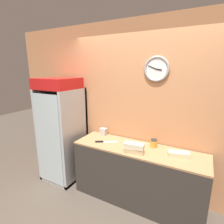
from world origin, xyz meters
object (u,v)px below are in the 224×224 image
chefs_knife (103,142)px  napkin_dispenser (104,132)px  sandwich_stack_bottom (134,151)px  sandwich_flat_left (179,154)px  beverage_cooler (63,125)px  sandwich_stack_middle (134,146)px  condiment_jar (154,143)px

chefs_knife → napkin_dispenser: napkin_dispenser is taller
sandwich_stack_bottom → sandwich_flat_left: sandwich_stack_bottom is taller
sandwich_flat_left → chefs_knife: (-1.10, -0.08, -0.02)m
beverage_cooler → sandwich_stack_bottom: (1.43, -0.17, -0.09)m
beverage_cooler → sandwich_stack_middle: (1.43, -0.17, -0.02)m
sandwich_stack_middle → napkin_dispenser: bearing=151.9°
beverage_cooler → chefs_knife: beverage_cooler is taller
sandwich_stack_bottom → chefs_knife: 0.57m
sandwich_flat_left → condiment_jar: (-0.36, 0.13, 0.03)m
sandwich_stack_bottom → condiment_jar: condiment_jar is taller
sandwich_stack_middle → sandwich_flat_left: bearing=18.9°
sandwich_stack_bottom → sandwich_flat_left: size_ratio=0.97×
sandwich_stack_middle → condiment_jar: 0.37m
beverage_cooler → chefs_knife: (0.87, -0.05, -0.12)m
chefs_knife → napkin_dispenser: bearing=120.4°
sandwich_flat_left → condiment_jar: bearing=160.7°
sandwich_stack_middle → napkin_dispenser: sandwich_stack_middle is taller
sandwich_flat_left → condiment_jar: condiment_jar is taller
sandwich_stack_bottom → napkin_dispenser: 0.81m
beverage_cooler → sandwich_stack_middle: size_ratio=6.68×
beverage_cooler → sandwich_stack_bottom: size_ratio=6.61×
sandwich_flat_left → beverage_cooler: bearing=-179.3°
sandwich_stack_bottom → napkin_dispenser: napkin_dispenser is taller
beverage_cooler → condiment_jar: 1.62m
sandwich_flat_left → napkin_dispenser: 1.27m
beverage_cooler → condiment_jar: beverage_cooler is taller
sandwich_stack_bottom → sandwich_stack_middle: bearing=0.0°
beverage_cooler → sandwich_flat_left: beverage_cooler is taller
sandwich_flat_left → sandwich_stack_middle: bearing=-161.1°
sandwich_flat_left → chefs_knife: sandwich_flat_left is taller
beverage_cooler → sandwich_stack_middle: beverage_cooler is taller
beverage_cooler → sandwich_flat_left: size_ratio=6.38×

